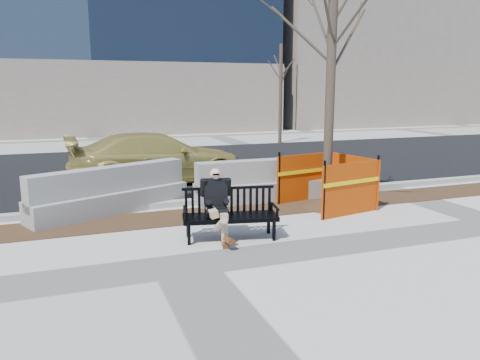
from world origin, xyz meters
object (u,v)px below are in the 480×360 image
at_px(jersey_barrier_left, 112,213).
at_px(jersey_barrier_right, 267,200).
at_px(tree_fence, 326,207).
at_px(seated_man, 217,239).
at_px(sedan, 158,183).
at_px(bench, 230,239).

bearing_deg(jersey_barrier_left, jersey_barrier_right, -25.24).
bearing_deg(jersey_barrier_right, tree_fence, -48.74).
relative_size(seated_man, jersey_barrier_left, 0.35).
bearing_deg(sedan, jersey_barrier_right, -147.15).
relative_size(bench, sedan, 0.35).
height_order(tree_fence, sedan, tree_fence).
height_order(seated_man, jersey_barrier_right, seated_man).
relative_size(bench, jersey_barrier_left, 0.48).
bearing_deg(tree_fence, seated_man, -156.35).
height_order(bench, jersey_barrier_right, jersey_barrier_right).
bearing_deg(jersey_barrier_left, seated_man, -81.57).
xyz_separation_m(bench, tree_fence, (2.69, 1.36, 0.00)).
bearing_deg(sedan, tree_fence, -145.16).
relative_size(bench, seated_man, 1.38).
relative_size(bench, jersey_barrier_right, 0.49).
bearing_deg(bench, jersey_barrier_left, 136.33).
bearing_deg(seated_man, tree_fence, 35.12).
relative_size(bench, tree_fence, 0.28).
distance_m(bench, jersey_barrier_left, 3.07).
distance_m(bench, jersey_barrier_right, 3.00).
bearing_deg(seated_man, bench, -10.68).
relative_size(jersey_barrier_left, jersey_barrier_right, 1.02).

